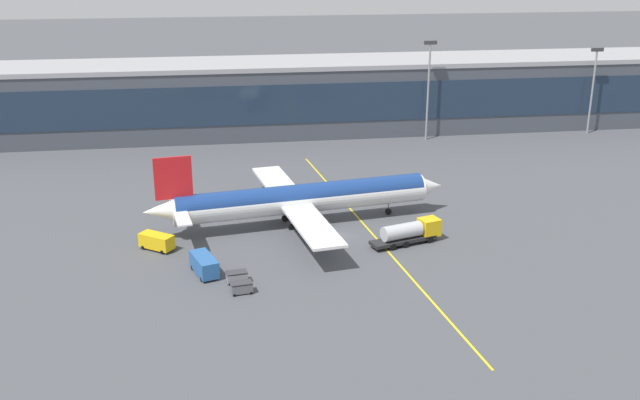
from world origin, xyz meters
The scene contains 11 objects.
ground_plane centered at (0.00, 0.00, 0.00)m, with size 700.00×700.00×0.00m, color #47494F.
apron_lead_in_line centered at (4.81, 2.00, 0.00)m, with size 0.30×80.00×0.01m, color yellow.
terminal_building centered at (9.10, 65.22, 8.14)m, with size 195.09×19.81×16.24m.
main_airliner centered at (-5.06, 5.88, 4.20)m, with size 47.42×37.79×12.42m.
fuel_tanker centered at (9.63, -4.00, 1.75)m, with size 11.06×5.55×3.25m.
lavatory_truck centered at (-19.83, -10.33, 1.42)m, with size 3.98×6.23×2.50m.
crew_van centered at (-26.64, -0.94, 1.31)m, with size 5.26×4.68×2.30m.
baggage_cart_0 centered at (-15.27, -16.50, 0.78)m, with size 2.85×1.96×1.48m.
baggage_cart_1 centered at (-15.74, -13.34, 0.78)m, with size 2.85×1.96×1.48m.
apron_light_mast_0 centered at (66.94, 53.26, 11.58)m, with size 2.80×0.50×19.36m.
apron_light_mast_1 centered at (28.69, 53.26, 12.76)m, with size 2.80×0.50×21.61m.
Camera 1 is at (-17.55, -98.57, 41.08)m, focal length 40.84 mm.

